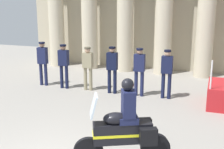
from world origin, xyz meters
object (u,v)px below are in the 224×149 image
object	(u,v)px
officer_in_row_5	(167,70)
motorcycle_with_rider	(126,129)
officer_in_row_1	(64,63)
officer_in_row_3	(112,66)
officer_in_row_0	(43,60)
officer_in_row_2	(88,65)
officer_in_row_4	(139,68)

from	to	relation	value
officer_in_row_5	motorcycle_with_rider	size ratio (longest dim) A/B	0.89
officer_in_row_1	officer_in_row_3	distance (m)	1.98
officer_in_row_0	officer_in_row_2	size ratio (longest dim) A/B	1.06
officer_in_row_0	motorcycle_with_rider	size ratio (longest dim) A/B	0.91
officer_in_row_0	officer_in_row_5	world-z (taller)	officer_in_row_0
officer_in_row_2	officer_in_row_4	world-z (taller)	officer_in_row_4
officer_in_row_1	officer_in_row_2	distance (m)	0.99
officer_in_row_4	motorcycle_with_rider	size ratio (longest dim) A/B	0.90
officer_in_row_1	officer_in_row_5	xyz separation A→B (m)	(3.97, 0.03, 0.00)
officer_in_row_1	motorcycle_with_rider	size ratio (longest dim) A/B	0.89
officer_in_row_3	motorcycle_with_rider	world-z (taller)	motorcycle_with_rider
officer_in_row_4	officer_in_row_5	distance (m)	0.97
officer_in_row_0	motorcycle_with_rider	world-z (taller)	motorcycle_with_rider
motorcycle_with_rider	officer_in_row_5	bearing A→B (deg)	-116.69
officer_in_row_3	officer_in_row_4	distance (m)	1.02
officer_in_row_1	officer_in_row_5	world-z (taller)	officer_in_row_5
officer_in_row_1	officer_in_row_3	world-z (taller)	officer_in_row_3
officer_in_row_4	officer_in_row_0	bearing A→B (deg)	-1.72
officer_in_row_2	officer_in_row_3	world-z (taller)	officer_in_row_3
officer_in_row_1	officer_in_row_5	size ratio (longest dim) A/B	1.00
officer_in_row_1	officer_in_row_0	bearing A→B (deg)	-6.82
officer_in_row_0	officer_in_row_2	distance (m)	1.98
officer_in_row_3	officer_in_row_4	world-z (taller)	officer_in_row_3
officer_in_row_2	officer_in_row_5	bearing A→B (deg)	179.24
officer_in_row_5	motorcycle_with_rider	distance (m)	4.68
officer_in_row_2	officer_in_row_4	bearing A→B (deg)	178.10
officer_in_row_5	officer_in_row_0	bearing A→B (deg)	-1.07
officer_in_row_3	officer_in_row_4	xyz separation A→B (m)	(1.02, 0.01, 0.00)
officer_in_row_3	officer_in_row_2	bearing A→B (deg)	-4.13
officer_in_row_2	officer_in_row_3	size ratio (longest dim) A/B	0.96
officer_in_row_4	motorcycle_with_rider	bearing A→B (deg)	100.46
officer_in_row_0	officer_in_row_3	world-z (taller)	officer_in_row_0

